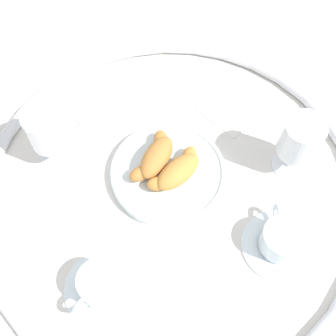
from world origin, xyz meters
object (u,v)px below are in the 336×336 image
(sugar_packet, at_px, (86,114))
(folded_napkin, at_px, (231,108))
(croissant_large, at_px, (178,172))
(croissant_small, at_px, (155,157))
(pastry_plate, at_px, (168,172))
(coffee_cup_near, at_px, (281,240))
(juice_glass_right, at_px, (300,141))
(coffee_cup_far, at_px, (101,286))
(juice_glass_left, at_px, (47,131))

(sugar_packet, xyz_separation_m, folded_napkin, (0.17, -0.26, -0.00))
(croissant_large, distance_m, croissant_small, 0.06)
(pastry_plate, relative_size, croissant_large, 1.73)
(croissant_large, relative_size, croissant_small, 0.96)
(coffee_cup_near, distance_m, folded_napkin, 0.31)
(juice_glass_right, distance_m, folded_napkin, 0.20)
(croissant_large, xyz_separation_m, croissant_small, (0.01, 0.05, 0.00))
(croissant_large, bearing_deg, pastry_plate, 84.25)
(coffee_cup_near, relative_size, coffee_cup_far, 1.00)
(sugar_packet, bearing_deg, croissant_large, -82.88)
(croissant_small, relative_size, folded_napkin, 1.24)
(juice_glass_left, bearing_deg, pastry_plate, -71.00)
(juice_glass_right, distance_m, sugar_packet, 0.44)
(pastry_plate, height_order, coffee_cup_near, coffee_cup_near)
(pastry_plate, height_order, coffee_cup_far, coffee_cup_far)
(pastry_plate, height_order, croissant_small, croissant_small)
(croissant_large, bearing_deg, coffee_cup_near, -95.08)
(coffee_cup_far, height_order, juice_glass_left, juice_glass_left)
(juice_glass_left, relative_size, juice_glass_right, 1.00)
(pastry_plate, bearing_deg, juice_glass_left, 109.00)
(croissant_small, height_order, sugar_packet, croissant_small)
(coffee_cup_far, relative_size, juice_glass_right, 0.97)
(croissant_large, relative_size, coffee_cup_far, 0.97)
(juice_glass_right, bearing_deg, pastry_plate, 125.86)
(coffee_cup_far, height_order, juice_glass_right, juice_glass_right)
(pastry_plate, distance_m, croissant_small, 0.04)
(croissant_small, xyz_separation_m, juice_glass_right, (0.14, -0.23, 0.05))
(coffee_cup_far, xyz_separation_m, sugar_packet, (0.29, 0.24, -0.02))
(croissant_small, xyz_separation_m, coffee_cup_near, (-0.03, -0.28, -0.01))
(juice_glass_left, bearing_deg, croissant_large, -73.33)
(coffee_cup_near, bearing_deg, juice_glass_right, 17.00)
(coffee_cup_near, relative_size, folded_napkin, 1.24)
(pastry_plate, bearing_deg, juice_glass_right, -54.14)
(coffee_cup_near, bearing_deg, pastry_plate, 84.86)
(coffee_cup_near, height_order, sugar_packet, coffee_cup_near)
(croissant_large, xyz_separation_m, coffee_cup_near, (-0.02, -0.22, -0.01))
(juice_glass_left, distance_m, juice_glass_right, 0.47)
(croissant_small, xyz_separation_m, folded_napkin, (0.21, -0.07, -0.04))
(coffee_cup_near, distance_m, juice_glass_right, 0.18)
(juice_glass_left, xyz_separation_m, folded_napkin, (0.28, -0.25, -0.09))
(croissant_small, distance_m, coffee_cup_far, 0.26)
(croissant_large, distance_m, juice_glass_right, 0.23)
(coffee_cup_far, bearing_deg, coffee_cup_near, -45.18)
(pastry_plate, bearing_deg, croissant_large, -95.75)
(pastry_plate, relative_size, coffee_cup_near, 1.67)
(croissant_small, distance_m, juice_glass_left, 0.21)
(folded_napkin, bearing_deg, croissant_small, 162.30)
(juice_glass_left, bearing_deg, croissant_small, -67.32)
(coffee_cup_near, relative_size, juice_glass_left, 0.97)
(juice_glass_left, bearing_deg, folded_napkin, -41.58)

